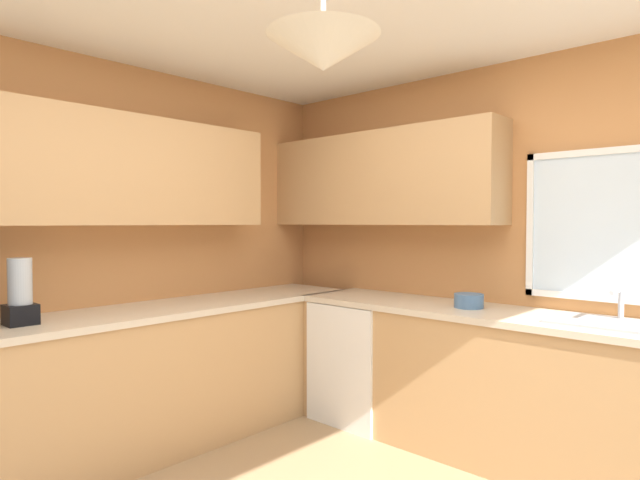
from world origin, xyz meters
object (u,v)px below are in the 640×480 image
at_px(sink_assembly, 613,323).
at_px(blender_appliance, 20,295).
at_px(dishwasher, 363,360).
at_px(bowl, 469,301).

bearing_deg(sink_assembly, blender_appliance, -137.12).
bearing_deg(sink_assembly, dishwasher, -178.76).
bearing_deg(dishwasher, sink_assembly, 1.24).
distance_m(sink_assembly, blender_appliance, 3.19).
xyz_separation_m(dishwasher, sink_assembly, (1.68, 0.04, 0.49)).
bearing_deg(dishwasher, blender_appliance, -107.19).
relative_size(bowl, blender_appliance, 0.52).
distance_m(dishwasher, blender_appliance, 2.32).
height_order(bowl, blender_appliance, blender_appliance).
distance_m(dishwasher, sink_assembly, 1.75).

